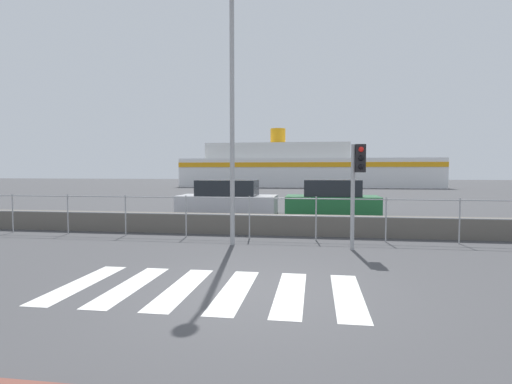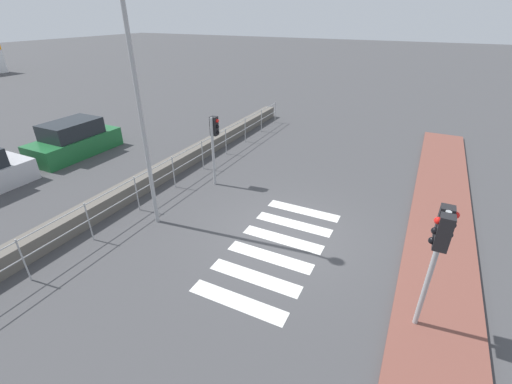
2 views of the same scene
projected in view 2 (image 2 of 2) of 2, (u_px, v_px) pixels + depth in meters
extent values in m
plane|color=#424244|center=(287.00, 233.00, 10.25)|extent=(160.00, 160.00, 0.00)
cube|color=brown|center=(439.00, 272.00, 8.61)|extent=(24.00, 1.80, 0.12)
cube|color=silver|center=(237.00, 302.00, 7.82)|extent=(0.45, 2.40, 0.01)
cube|color=silver|center=(255.00, 277.00, 8.53)|extent=(0.45, 2.40, 0.01)
cube|color=silver|center=(270.00, 257.00, 9.25)|extent=(0.45, 2.40, 0.01)
cube|color=silver|center=(283.00, 239.00, 9.96)|extent=(0.45, 2.40, 0.01)
cube|color=silver|center=(294.00, 224.00, 10.67)|extent=(0.45, 2.40, 0.01)
cube|color=silver|center=(303.00, 211.00, 11.38)|extent=(0.45, 2.40, 0.01)
cube|color=#605B54|center=(139.00, 185.00, 12.39)|extent=(23.02, 0.55, 0.59)
cylinder|color=#9EA0A3|center=(154.00, 168.00, 11.64)|extent=(20.72, 0.03, 0.03)
cylinder|color=#9EA0A3|center=(156.00, 181.00, 11.87)|extent=(20.72, 0.03, 0.03)
cylinder|color=#9EA0A3|center=(24.00, 260.00, 8.17)|extent=(0.04, 0.04, 1.22)
cylinder|color=#9EA0A3|center=(89.00, 222.00, 9.66)|extent=(0.04, 0.04, 1.22)
cylinder|color=#9EA0A3|center=(137.00, 194.00, 11.15)|extent=(0.04, 0.04, 1.22)
cylinder|color=#9EA0A3|center=(174.00, 172.00, 12.64)|extent=(0.04, 0.04, 1.22)
cylinder|color=#9EA0A3|center=(202.00, 155.00, 14.13)|extent=(0.04, 0.04, 1.22)
cylinder|color=#9EA0A3|center=(226.00, 141.00, 15.62)|extent=(0.04, 0.04, 1.22)
cylinder|color=#9EA0A3|center=(245.00, 130.00, 17.12)|extent=(0.04, 0.04, 1.22)
cylinder|color=#9EA0A3|center=(261.00, 121.00, 18.61)|extent=(0.04, 0.04, 1.22)
cylinder|color=#9EA0A3|center=(275.00, 112.00, 20.10)|extent=(0.04, 0.04, 1.22)
cylinder|color=#9EA0A3|center=(429.00, 275.00, 6.55)|extent=(0.10, 0.10, 2.83)
cube|color=black|center=(444.00, 233.00, 5.91)|extent=(0.24, 0.24, 0.68)
sphere|color=red|center=(438.00, 221.00, 5.87)|extent=(0.13, 0.13, 0.13)
sphere|color=black|center=(435.00, 231.00, 5.97)|extent=(0.13, 0.13, 0.13)
sphere|color=black|center=(432.00, 241.00, 6.07)|extent=(0.13, 0.13, 0.13)
cube|color=black|center=(444.00, 223.00, 6.18)|extent=(0.24, 0.24, 0.68)
sphere|color=red|center=(456.00, 215.00, 6.03)|extent=(0.13, 0.13, 0.13)
sphere|color=black|center=(453.00, 225.00, 6.13)|extent=(0.13, 0.13, 0.13)
sphere|color=black|center=(449.00, 235.00, 6.23)|extent=(0.13, 0.13, 0.13)
cylinder|color=#9EA0A3|center=(213.00, 152.00, 12.55)|extent=(0.10, 0.10, 2.59)
cube|color=black|center=(214.00, 126.00, 12.23)|extent=(0.24, 0.24, 0.68)
sphere|color=red|center=(217.00, 121.00, 12.08)|extent=(0.13, 0.13, 0.13)
sphere|color=black|center=(217.00, 127.00, 12.18)|extent=(0.13, 0.13, 0.13)
sphere|color=black|center=(218.00, 132.00, 12.28)|extent=(0.13, 0.13, 0.13)
cylinder|color=#9EA0A3|center=(142.00, 121.00, 9.30)|extent=(0.12, 0.12, 6.50)
cube|color=#1E6633|center=(75.00, 145.00, 15.73)|extent=(3.95, 1.79, 0.85)
cube|color=#1E2328|center=(71.00, 129.00, 15.36)|extent=(2.37, 1.57, 0.70)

